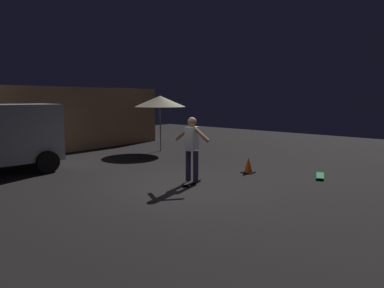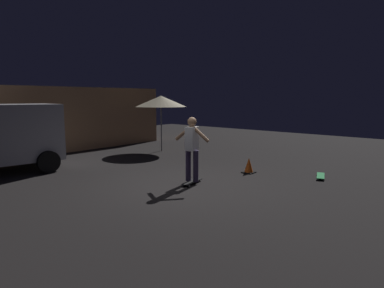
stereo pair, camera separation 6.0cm
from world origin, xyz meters
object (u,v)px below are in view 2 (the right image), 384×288
at_px(traffic_cone, 249,166).
at_px(skateboard_ridden, 192,182).
at_px(skateboard_spare, 321,176).
at_px(patio_umbrella, 161,101).
at_px(skater, 192,145).

bearing_deg(traffic_cone, skateboard_ridden, 167.84).
height_order(skateboard_ridden, traffic_cone, traffic_cone).
height_order(skateboard_spare, traffic_cone, traffic_cone).
bearing_deg(patio_umbrella, skater, -125.57).
height_order(skater, traffic_cone, skater).
bearing_deg(patio_umbrella, skateboard_spare, -92.99).
xyz_separation_m(patio_umbrella, skater, (-3.21, -4.49, -1.04)).
xyz_separation_m(skateboard_ridden, skateboard_spare, (2.86, -2.30, 0.00)).
distance_m(skateboard_spare, traffic_cone, 2.02).
bearing_deg(patio_umbrella, skateboard_ridden, -125.57).
relative_size(skateboard_ridden, skater, 0.48).
bearing_deg(traffic_cone, skateboard_spare, -66.92).
distance_m(patio_umbrella, skateboard_spare, 7.09).
relative_size(patio_umbrella, skater, 1.38).
xyz_separation_m(skateboard_spare, skater, (-2.86, 2.30, 0.98)).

